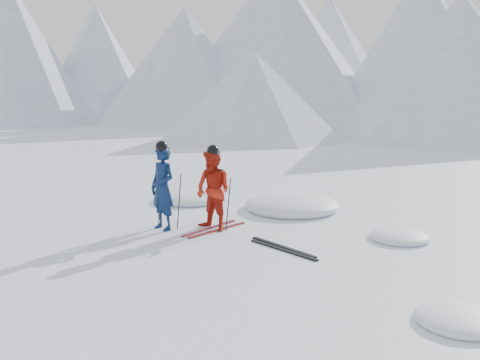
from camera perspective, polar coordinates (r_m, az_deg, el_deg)
The scene contains 12 objects.
ground at distance 10.16m, azimuth 4.36°, elevation -7.33°, with size 160.00×160.00×0.00m, color white.
skier_blue at distance 11.20m, azimuth -8.69°, elevation -0.90°, with size 0.68×0.44×1.86m, color #0B1D44.
skier_red at distance 11.06m, azimuth -3.03°, elevation -1.16°, with size 0.86×0.67×1.77m, color #B41E0E.
pole_blue_left at distance 11.58m, azimuth -9.13°, elevation -2.12°, with size 0.02×0.02×1.24m, color black.
pole_blue_right at distance 11.26m, azimuth -6.85°, elevation -2.41°, with size 0.02×0.02×1.24m, color black.
pole_red_left at distance 11.49m, azimuth -3.32°, elevation -2.24°, with size 0.02×0.02×1.18m, color black.
pole_red_right at distance 11.04m, azimuth -1.33°, elevation -2.73°, with size 0.02×0.02×1.18m, color black.
ski_worn_left at distance 11.33m, azimuth -3.45°, elevation -5.42°, with size 0.09×1.70×0.03m, color black.
ski_worn_right at distance 11.18m, azimuth -2.52°, elevation -5.62°, with size 0.09×1.70×0.03m, color black.
ski_loose_a at distance 10.01m, azimuth 4.83°, elevation -7.50°, with size 0.09×1.70×0.03m, color black.
ski_loose_b at distance 9.84m, azimuth 4.84°, elevation -7.81°, with size 0.09×1.70×0.03m, color black.
snow_lumps at distance 12.86m, azimuth 3.68°, elevation -3.64°, with size 9.54×5.97×0.53m.
Camera 1 is at (5.37, -8.09, 3.00)m, focal length 38.00 mm.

